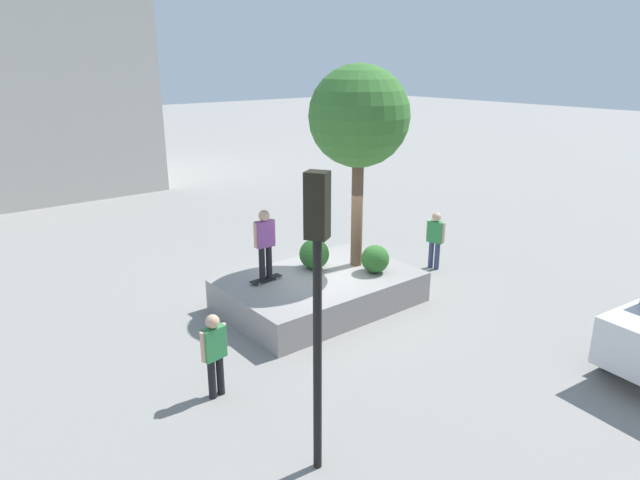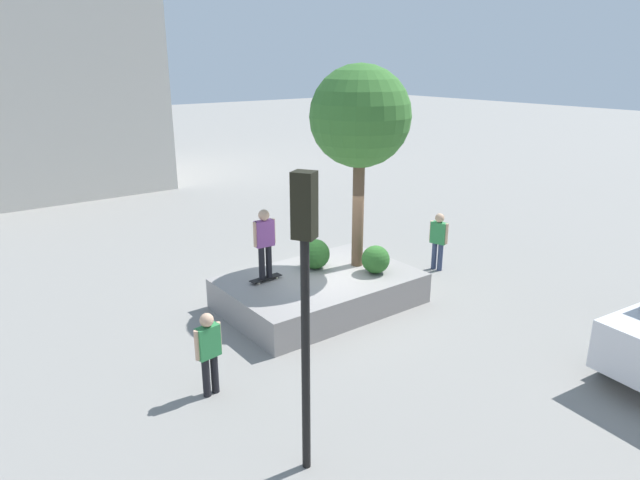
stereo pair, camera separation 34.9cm
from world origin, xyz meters
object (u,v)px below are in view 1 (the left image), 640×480
Objects in this scene: skateboarder at (265,240)px; skateboard at (266,279)px; traffic_light_corner at (318,276)px; pedestrian_crossing at (435,237)px; plaza_tree at (359,118)px; planter_ledge at (320,291)px; passerby_with_bag at (214,350)px.

skateboard is at bearing 14.04° from skateboarder.
skateboarder is 0.38× the size of traffic_light_corner.
plaza_tree is at bearing -2.90° from pedestrian_crossing.
skateboarder is at bearing -165.96° from skateboard.
passerby_with_bag is at bearing 26.05° from planter_ledge.
traffic_light_corner is at bearing 29.56° from pedestrian_crossing.
plaza_tree is 4.27m from skateboard.
skateboard is at bearing -115.63° from traffic_light_corner.
skateboarder reaches higher than planter_ledge.
pedestrian_crossing is (-5.17, 0.61, -0.80)m from skateboarder.
planter_ledge is at bearing -153.95° from passerby_with_bag.
passerby_with_bag is (3.77, 1.84, 0.53)m from planter_ledge.
skateboarder is (-0.00, -0.00, 0.95)m from skateboard.
passerby_with_bag is at bearing 21.07° from plaza_tree.
passerby_with_bag is at bearing 42.36° from skateboarder.
plaza_tree is at bearing 168.88° from skateboard.
pedestrian_crossing is at bearing 173.31° from skateboarder.
skateboard is (1.16, -0.54, 0.42)m from planter_ledge.
plaza_tree reaches higher than skateboard.
traffic_light_corner is 8.86m from pedestrian_crossing.
planter_ledge is 1.03× the size of traffic_light_corner.
plaza_tree is 3.52m from skateboarder.
passerby_with_bag is at bearing 42.36° from skateboard.
planter_ledge is at bearing 155.10° from skateboard.
planter_ledge is 0.93× the size of plaza_tree.
skateboarder is (2.36, -0.46, -2.57)m from plaza_tree.
skateboard is 0.50× the size of pedestrian_crossing.
plaza_tree is at bearing -176.50° from planter_ledge.
pedestrian_crossing reaches higher than passerby_with_bag.
skateboarder is at bearing -11.12° from plaza_tree.
traffic_light_corner reaches higher than pedestrian_crossing.
plaza_tree is 4.39m from pedestrian_crossing.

